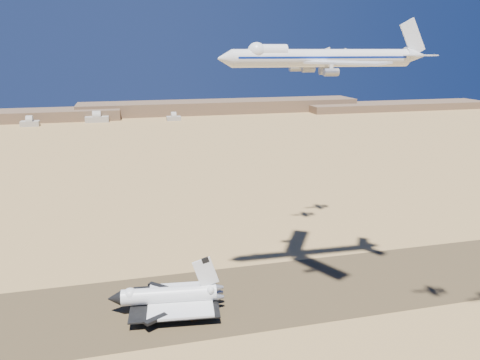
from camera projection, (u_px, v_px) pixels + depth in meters
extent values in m
plane|color=#A87F4A|center=(206.00, 301.00, 179.87)|extent=(1200.00, 1200.00, 0.00)
cube|color=#493B24|center=(206.00, 301.00, 179.86)|extent=(600.00, 50.00, 0.06)
cube|color=brown|center=(222.00, 107.00, 709.77)|extent=(420.00, 60.00, 18.00)
cube|color=brown|center=(396.00, 106.00, 748.23)|extent=(300.00, 60.00, 11.00)
cube|color=#A29C8F|center=(30.00, 124.00, 585.11)|extent=(22.00, 14.00, 6.50)
cube|color=#A29C8F|center=(97.00, 119.00, 617.71)|extent=(30.00, 15.00, 7.50)
cube|color=#A29C8F|center=(174.00, 118.00, 632.04)|extent=(19.00, 12.50, 5.50)
cylinder|color=silver|center=(169.00, 295.00, 171.65)|extent=(34.42, 9.75, 5.94)
cone|color=black|center=(115.00, 298.00, 169.21)|extent=(5.39, 6.15, 5.65)
sphere|color=silver|center=(130.00, 295.00, 169.68)|extent=(5.52, 5.52, 5.52)
cube|color=silver|center=(180.00, 300.00, 172.85)|extent=(26.09, 27.96, 0.96)
cube|color=black|center=(175.00, 302.00, 172.71)|extent=(34.52, 28.92, 0.53)
cube|color=silver|center=(206.00, 272.00, 171.16)|extent=(9.86, 1.85, 12.23)
cylinder|color=gray|center=(131.00, 309.00, 171.17)|extent=(0.38, 0.38, 3.40)
cylinder|color=black|center=(131.00, 312.00, 171.47)|extent=(1.21, 0.61, 1.17)
cylinder|color=gray|center=(187.00, 313.00, 168.66)|extent=(0.38, 0.38, 3.40)
cylinder|color=black|center=(187.00, 315.00, 168.96)|extent=(1.21, 0.61, 1.17)
cylinder|color=gray|center=(186.00, 298.00, 178.79)|extent=(0.38, 0.38, 3.40)
cylinder|color=black|center=(186.00, 300.00, 179.09)|extent=(1.21, 0.61, 1.17)
cylinder|color=white|center=(322.00, 58.00, 160.14)|extent=(63.58, 7.85, 5.97)
cone|color=white|center=(225.00, 59.00, 153.12)|extent=(4.84, 6.11, 5.97)
sphere|color=white|center=(257.00, 52.00, 154.75)|extent=(6.16, 6.16, 6.16)
cube|color=white|center=(346.00, 63.00, 146.79)|extent=(19.93, 28.81, 0.65)
cube|color=white|center=(312.00, 60.00, 174.86)|extent=(21.16, 28.47, 0.65)
cube|color=white|center=(421.00, 55.00, 161.11)|extent=(9.38, 11.47, 0.47)
cube|color=white|center=(402.00, 55.00, 172.52)|extent=(9.76, 11.43, 0.47)
cube|color=white|center=(413.00, 37.00, 165.17)|extent=(10.65, 0.97, 13.34)
cylinder|color=gray|center=(326.00, 71.00, 152.92)|extent=(4.73, 2.56, 2.43)
cylinder|color=gray|center=(331.00, 72.00, 144.64)|extent=(4.73, 2.56, 2.43)
cylinder|color=gray|center=(308.00, 69.00, 168.71)|extent=(4.73, 2.56, 2.43)
cylinder|color=gray|center=(296.00, 68.00, 176.22)|extent=(4.73, 2.56, 2.43)
imported|color=#C04D0B|center=(192.00, 318.00, 166.62)|extent=(0.57, 0.74, 1.83)
imported|color=#C04D0B|center=(192.00, 319.00, 166.02)|extent=(0.91, 0.89, 1.66)
imported|color=#C04D0B|center=(196.00, 318.00, 166.58)|extent=(1.23, 1.13, 1.90)
cylinder|color=white|center=(317.00, 54.00, 211.10)|extent=(12.21, 2.32, 1.42)
cone|color=black|center=(302.00, 54.00, 209.91)|extent=(2.72, 1.51, 1.32)
sphere|color=black|center=(311.00, 53.00, 210.46)|extent=(1.42, 1.42, 1.42)
cube|color=white|center=(319.00, 55.00, 211.32)|extent=(4.14, 8.34, 0.25)
cube|color=white|center=(328.00, 54.00, 211.93)|extent=(2.60, 5.21, 0.20)
cube|color=white|center=(328.00, 51.00, 211.58)|extent=(3.07, 0.48, 3.42)
cylinder|color=white|center=(334.00, 55.00, 224.79)|extent=(12.82, 1.84, 1.49)
cone|color=black|center=(320.00, 55.00, 222.80)|extent=(2.81, 1.46, 1.39)
sphere|color=black|center=(328.00, 54.00, 223.82)|extent=(1.49, 1.49, 1.49)
cube|color=white|center=(336.00, 56.00, 225.12)|extent=(3.96, 8.62, 0.27)
cube|color=white|center=(344.00, 55.00, 226.17)|extent=(2.49, 5.39, 0.21)
cube|color=white|center=(345.00, 52.00, 225.82)|extent=(3.23, 0.35, 3.61)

